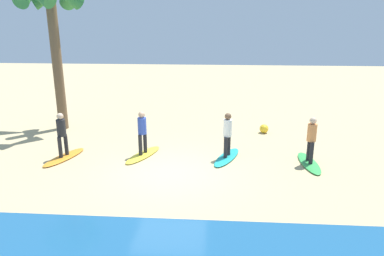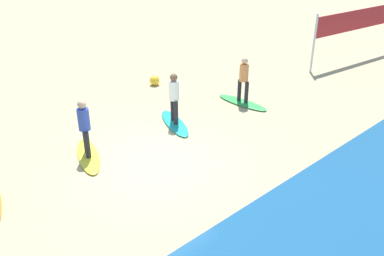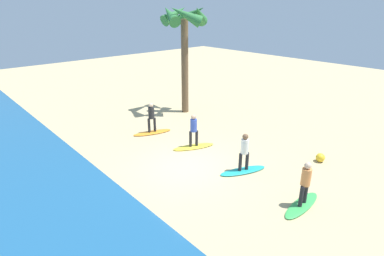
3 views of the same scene
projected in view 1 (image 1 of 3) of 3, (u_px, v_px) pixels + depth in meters
name	position (u px, v px, depth m)	size (l,w,h in m)	color
ground_plane	(169.00, 173.00, 12.23)	(60.00, 60.00, 0.00)	tan
surfboard_green	(309.00, 163.00, 12.95)	(2.10, 0.56, 0.09)	green
surfer_green	(312.00, 136.00, 12.67)	(0.32, 0.46, 1.64)	#232328
surfboard_teal	(227.00, 157.00, 13.49)	(2.10, 0.56, 0.09)	teal
surfer_teal	(228.00, 132.00, 13.20)	(0.32, 0.44, 1.64)	#232328
surfboard_yellow	(143.00, 155.00, 13.74)	(2.10, 0.56, 0.09)	yellow
surfer_yellow	(142.00, 130.00, 13.45)	(0.32, 0.44, 1.64)	#232328
surfboard_orange	(64.00, 157.00, 13.50)	(2.10, 0.56, 0.09)	orange
surfer_orange	(62.00, 132.00, 13.21)	(0.32, 0.44, 1.64)	#232328
palm_tree	(51.00, 8.00, 15.66)	(2.88, 3.03, 6.73)	brown
beach_ball	(264.00, 129.00, 16.45)	(0.40, 0.40, 0.40)	yellow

